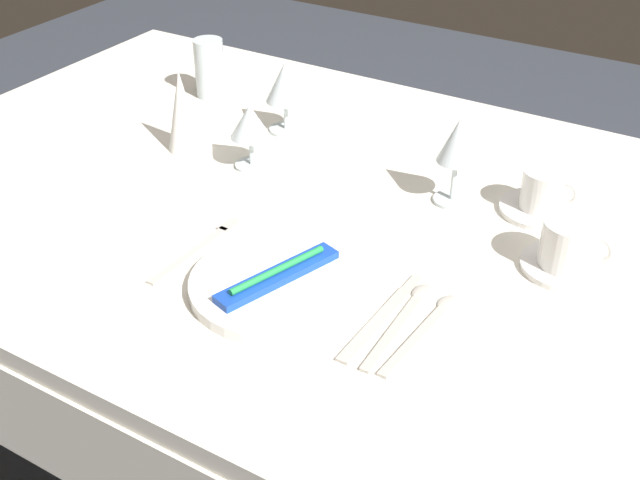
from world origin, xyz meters
name	(u,v)px	position (x,y,z in m)	size (l,w,h in m)	color
dining_table	(342,250)	(0.00, 0.00, 0.66)	(1.80, 1.11, 0.74)	silver
dinner_plate	(278,284)	(0.03, -0.24, 0.75)	(0.27, 0.27, 0.02)	white
toothbrush_package	(278,275)	(0.03, -0.24, 0.77)	(0.10, 0.21, 0.02)	blue
fork_outer	(200,247)	(-0.14, -0.22, 0.74)	(0.02, 0.21, 0.00)	beige
dinner_knife	(380,318)	(0.19, -0.23, 0.74)	(0.02, 0.23, 0.00)	beige
spoon_soup	(405,315)	(0.22, -0.20, 0.74)	(0.03, 0.22, 0.01)	beige
spoon_dessert	(429,324)	(0.26, -0.21, 0.74)	(0.03, 0.21, 0.01)	beige
saucer_left	(539,209)	(0.29, 0.17, 0.74)	(0.14, 0.14, 0.01)	white
coffee_cup_left	(544,189)	(0.29, 0.17, 0.78)	(0.10, 0.07, 0.07)	white
saucer_right	(564,266)	(0.38, 0.03, 0.74)	(0.13, 0.13, 0.01)	white
coffee_cup_right	(570,243)	(0.38, 0.03, 0.79)	(0.11, 0.09, 0.07)	white
wine_glass_centre	(285,85)	(-0.25, 0.21, 0.84)	(0.08, 0.08, 0.15)	silver
wine_glass_left	(457,145)	(0.15, 0.13, 0.85)	(0.07, 0.07, 0.16)	silver
wine_glass_right	(250,124)	(-0.23, 0.05, 0.83)	(0.08, 0.08, 0.12)	silver
drink_tumbler	(210,68)	(-0.50, 0.28, 0.80)	(0.06, 0.06, 0.13)	silver
napkin_folded	(182,110)	(-0.38, 0.04, 0.82)	(0.07, 0.07, 0.16)	white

